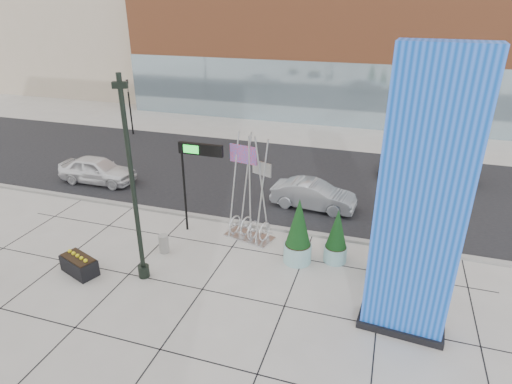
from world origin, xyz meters
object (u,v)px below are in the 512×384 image
(lamp_post, at_px, (135,203))
(car_silver_mid, at_px, (313,195))
(concrete_bollard, at_px, (164,244))
(car_white_west, at_px, (97,170))
(public_art_sculpture, at_px, (250,212))
(overhead_street_sign, at_px, (197,157))
(blue_pylon, at_px, (420,210))

(lamp_post, relative_size, car_silver_mid, 1.81)
(lamp_post, bearing_deg, concrete_bollard, 94.11)
(car_white_west, relative_size, car_silver_mid, 1.05)
(lamp_post, relative_size, public_art_sculpture, 1.59)
(public_art_sculpture, bearing_deg, overhead_street_sign, -159.72)
(overhead_street_sign, bearing_deg, blue_pylon, -23.36)
(blue_pylon, distance_m, public_art_sculpture, 7.90)
(blue_pylon, xyz_separation_m, car_silver_mid, (-4.21, 7.52, -3.44))
(lamp_post, relative_size, car_white_west, 1.72)
(public_art_sculpture, relative_size, overhead_street_sign, 1.14)
(car_white_west, bearing_deg, concrete_bollard, -128.40)
(overhead_street_sign, bearing_deg, car_white_west, 156.63)
(public_art_sculpture, bearing_deg, blue_pylon, -16.53)
(public_art_sculpture, distance_m, concrete_bollard, 3.76)
(overhead_street_sign, height_order, car_white_west, overhead_street_sign)
(blue_pylon, distance_m, car_white_west, 18.05)
(lamp_post, distance_m, car_silver_mid, 9.32)
(lamp_post, relative_size, concrete_bollard, 9.65)
(blue_pylon, distance_m, overhead_street_sign, 9.22)
(blue_pylon, distance_m, concrete_bollard, 10.07)
(blue_pylon, distance_m, lamp_post, 9.14)
(lamp_post, distance_m, car_white_west, 10.38)
(overhead_street_sign, height_order, car_silver_mid, overhead_street_sign)
(public_art_sculpture, bearing_deg, car_silver_mid, 75.89)
(blue_pylon, xyz_separation_m, concrete_bollard, (-9.20, 1.66, -3.73))
(car_white_west, bearing_deg, car_silver_mid, -88.89)
(blue_pylon, relative_size, car_silver_mid, 2.08)
(blue_pylon, height_order, public_art_sculpture, blue_pylon)
(concrete_bollard, bearing_deg, car_white_west, 142.78)
(overhead_street_sign, relative_size, car_silver_mid, 1.00)
(car_white_west, distance_m, car_silver_mid, 12.07)
(blue_pylon, bearing_deg, car_white_west, 161.34)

